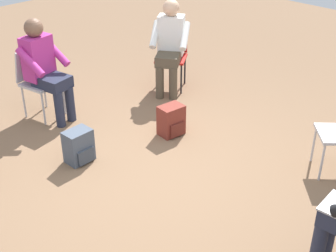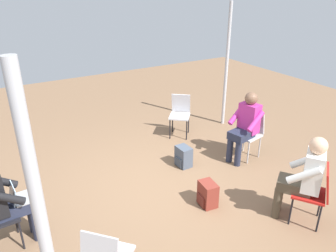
# 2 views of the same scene
# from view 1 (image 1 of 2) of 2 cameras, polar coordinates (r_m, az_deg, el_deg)

# --- Properties ---
(ground_plane) EXTENTS (14.00, 14.00, 0.00)m
(ground_plane) POSITION_cam_1_polar(r_m,az_deg,el_deg) (4.85, -1.79, -5.33)
(ground_plane) COLOR brown
(chair_east) EXTENTS (0.50, 0.47, 0.85)m
(chair_east) POSITION_cam_1_polar(r_m,az_deg,el_deg) (5.92, -15.71, 5.70)
(chair_east) COLOR #B7B7BC
(chair_east) RESTS_ON ground
(chair_southeast) EXTENTS (0.57, 0.58, 0.85)m
(chair_southeast) POSITION_cam_1_polar(r_m,az_deg,el_deg) (6.52, 0.49, 8.97)
(chair_southeast) COLOR red
(chair_southeast) RESTS_ON ground
(person_in_magenta) EXTENTS (0.56, 0.56, 1.24)m
(person_in_magenta) POSITION_cam_1_polar(r_m,az_deg,el_deg) (5.73, -14.85, 7.18)
(person_in_magenta) COLOR #23283D
(person_in_magenta) RESTS_ON ground
(person_in_white) EXTENTS (0.63, 0.63, 1.24)m
(person_in_white) POSITION_cam_1_polar(r_m,az_deg,el_deg) (6.29, 0.23, 10.14)
(person_in_white) COLOR #4C4233
(person_in_white) RESTS_ON ground
(backpack_near_laptop_user) EXTENTS (0.27, 0.30, 0.36)m
(backpack_near_laptop_user) POSITION_cam_1_polar(r_m,az_deg,el_deg) (5.40, 0.39, 0.51)
(backpack_near_laptop_user) COLOR maroon
(backpack_near_laptop_user) RESTS_ON ground
(backpack_by_empty_chair) EXTENTS (0.26, 0.29, 0.36)m
(backpack_by_empty_chair) POSITION_cam_1_polar(r_m,az_deg,el_deg) (5.00, -10.83, -2.63)
(backpack_by_empty_chair) COLOR #475160
(backpack_by_empty_chair) RESTS_ON ground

